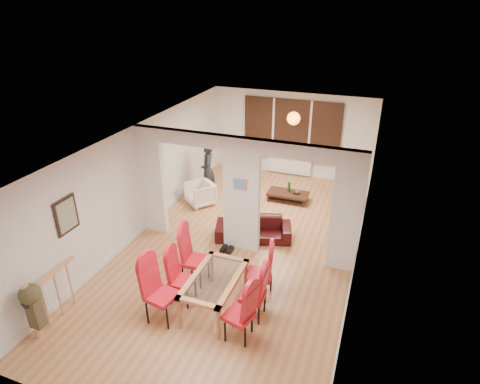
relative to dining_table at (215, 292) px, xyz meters
The scene contains 24 objects.
floor 2.07m from the dining_table, 96.43° to the left, with size 5.00×9.00×0.01m, color #BF7F4D.
room_walls 2.26m from the dining_table, 96.43° to the left, with size 5.00×9.00×2.60m, color silver, non-canonical shape.
divider_wall 2.26m from the dining_table, 96.43° to the left, with size 5.00×0.18×2.60m, color white.
bay_window_blinds 6.58m from the dining_table, 92.03° to the left, with size 3.00×0.08×1.80m, color black.
radiator 6.43m from the dining_table, 92.04° to the left, with size 1.40×0.08×0.50m, color white.
pendant_light 5.63m from the dining_table, 89.23° to the left, with size 0.36×0.36×0.36m, color orange.
stair_newel 2.75m from the dining_table, 154.71° to the right, with size 0.40×1.20×1.10m, color tan, non-canonical shape.
wall_poster 3.00m from the dining_table, behind, with size 0.04×0.52×0.67m, color gray.
pillar_photo 2.32m from the dining_table, 96.76° to the left, with size 0.30×0.03×0.25m, color #4C8CD8.
dining_table is the anchor object (origin of this frame).
dining_chair_la 0.97m from the dining_table, 142.22° to the right, with size 0.47×0.47×1.19m, color red, non-canonical shape.
dining_chair_lb 0.66m from the dining_table, behind, with size 0.42×0.42×1.04m, color red, non-canonical shape.
dining_chair_lc 0.90m from the dining_table, 139.43° to the left, with size 0.46×0.46×1.15m, color red, non-canonical shape.
dining_chair_ra 0.85m from the dining_table, 38.12° to the right, with size 0.43×0.43×1.07m, color red, non-canonical shape.
dining_chair_rb 0.73m from the dining_table, ahead, with size 0.42×0.42×1.05m, color red, non-canonical shape.
dining_chair_rc 0.91m from the dining_table, 43.51° to the left, with size 0.45×0.45×1.11m, color red, non-canonical shape.
sofa 2.47m from the dining_table, 92.15° to the left, with size 1.75×0.68×0.51m, color black.
armchair 4.12m from the dining_table, 119.00° to the left, with size 0.68×0.70×0.63m, color #F3E3CD.
person 4.68m from the dining_table, 115.71° to the left, with size 0.37×0.57×1.56m, color black.
television 4.95m from the dining_table, 69.54° to the left, with size 0.14×1.04×0.60m, color black.
coffee_table 4.63m from the dining_table, 87.59° to the left, with size 1.12×0.56×0.26m, color #361C12, non-canonical shape.
bottle 4.68m from the dining_table, 87.50° to the left, with size 0.08×0.08×0.30m, color #143F19.
bowl 4.67m from the dining_table, 84.80° to the left, with size 0.20×0.20×0.05m, color #361C12.
shoes 1.81m from the dining_table, 105.17° to the left, with size 0.25×0.27×0.10m, color black, non-canonical shape.
Camera 1 is at (2.62, -7.20, 5.11)m, focal length 30.00 mm.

